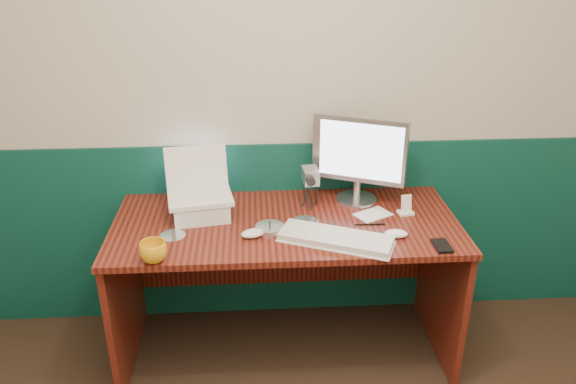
{
  "coord_description": "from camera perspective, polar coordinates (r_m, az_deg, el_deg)",
  "views": [
    {
      "loc": [
        -0.24,
        -0.92,
        1.96
      ],
      "look_at": [
        -0.1,
        1.23,
        0.97
      ],
      "focal_mm": 35.0,
      "sensor_mm": 36.0,
      "label": 1
    }
  ],
  "objects": [
    {
      "name": "wainscot",
      "position": [
        3.04,
        1.29,
        -3.99
      ],
      "size": [
        3.48,
        0.02,
        1.0
      ],
      "primitive_type": "cube",
      "color": "#08362C",
      "rests_on": "ground"
    },
    {
      "name": "laptop",
      "position": [
        2.59,
        -9.09,
        1.67
      ],
      "size": [
        0.33,
        0.27,
        0.24
      ],
      "primitive_type": null,
      "rotation": [
        0.0,
        0.0,
        0.16
      ],
      "color": "white",
      "rests_on": "laptop_riser"
    },
    {
      "name": "cd_loose_b",
      "position": [
        2.61,
        1.78,
        -2.98
      ],
      "size": [
        0.12,
        0.12,
        0.0
      ],
      "primitive_type": "cylinder",
      "color": "silver",
      "rests_on": "desk"
    },
    {
      "name": "back_wall",
      "position": [
        2.77,
        1.42,
        9.86
      ],
      "size": [
        3.5,
        0.04,
        2.5
      ],
      "primitive_type": "cube",
      "color": "#BDB1A0",
      "rests_on": "ground"
    },
    {
      "name": "laptop_riser",
      "position": [
        2.66,
        -8.85,
        -1.62
      ],
      "size": [
        0.29,
        0.25,
        0.09
      ],
      "primitive_type": "cube",
      "rotation": [
        0.0,
        0.0,
        0.16
      ],
      "color": "silver",
      "rests_on": "desk"
    },
    {
      "name": "pen",
      "position": [
        2.6,
        8.33,
        -3.26
      ],
      "size": [
        0.14,
        0.01,
        0.01
      ],
      "primitive_type": "cylinder",
      "rotation": [
        0.0,
        1.57,
        -0.03
      ],
      "color": "black",
      "rests_on": "desk"
    },
    {
      "name": "mouse_right",
      "position": [
        2.51,
        10.93,
        -4.17
      ],
      "size": [
        0.11,
        0.07,
        0.03
      ],
      "primitive_type": "ellipsoid",
      "rotation": [
        0.0,
        0.0,
        -0.13
      ],
      "color": "white",
      "rests_on": "desk"
    },
    {
      "name": "keyboard",
      "position": [
        2.44,
        4.88,
        -4.79
      ],
      "size": [
        0.51,
        0.34,
        0.03
      ],
      "primitive_type": "cube",
      "rotation": [
        0.0,
        0.0,
        -0.41
      ],
      "color": "silver",
      "rests_on": "desk"
    },
    {
      "name": "music_player",
      "position": [
        2.71,
        11.93,
        -1.14
      ],
      "size": [
        0.05,
        0.03,
        0.08
      ],
      "primitive_type": "cube",
      "rotation": [
        -0.17,
        0.0,
        0.18
      ],
      "color": "white",
      "rests_on": "dock"
    },
    {
      "name": "mouse_left",
      "position": [
        2.47,
        -3.58,
        -4.21
      ],
      "size": [
        0.12,
        0.09,
        0.04
      ],
      "primitive_type": "ellipsoid",
      "rotation": [
        0.0,
        0.0,
        0.27
      ],
      "color": "silver",
      "rests_on": "desk"
    },
    {
      "name": "camcorder",
      "position": [
        2.7,
        2.27,
        0.32
      ],
      "size": [
        0.1,
        0.14,
        0.2
      ],
      "primitive_type": null,
      "rotation": [
        0.0,
        0.0,
        0.09
      ],
      "color": "silver",
      "rests_on": "desk"
    },
    {
      "name": "desk",
      "position": [
        2.8,
        -0.2,
        -9.83
      ],
      "size": [
        1.6,
        0.7,
        0.75
      ],
      "primitive_type": "cube",
      "color": "#3B100A",
      "rests_on": "ground"
    },
    {
      "name": "mug",
      "position": [
        2.34,
        -13.53,
        -5.92
      ],
      "size": [
        0.13,
        0.13,
        0.09
      ],
      "primitive_type": "imported",
      "rotation": [
        0.0,
        0.0,
        -0.18
      ],
      "color": "gold",
      "rests_on": "desk"
    },
    {
      "name": "monitor",
      "position": [
        2.73,
        7.18,
        3.38
      ],
      "size": [
        0.47,
        0.3,
        0.45
      ],
      "primitive_type": null,
      "rotation": [
        0.0,
        0.0,
        -0.41
      ],
      "color": "#B5B4BA",
      "rests_on": "desk"
    },
    {
      "name": "cd_loose_a",
      "position": [
        2.54,
        -11.63,
        -4.34
      ],
      "size": [
        0.11,
        0.11,
        0.0
      ],
      "primitive_type": "cylinder",
      "color": "silver",
      "rests_on": "desk"
    },
    {
      "name": "pda",
      "position": [
        2.48,
        15.38,
        -5.3
      ],
      "size": [
        0.07,
        0.11,
        0.01
      ],
      "primitive_type": "cube",
      "rotation": [
        0.0,
        0.0,
        0.03
      ],
      "color": "black",
      "rests_on": "desk"
    },
    {
      "name": "papers",
      "position": [
        2.69,
        8.62,
        -2.28
      ],
      "size": [
        0.2,
        0.18,
        0.0
      ],
      "primitive_type": "cube",
      "rotation": [
        0.0,
        0.0,
        0.51
      ],
      "color": "white",
      "rests_on": "desk"
    },
    {
      "name": "dock",
      "position": [
        2.73,
        11.84,
        -2.06
      ],
      "size": [
        0.08,
        0.06,
        0.01
      ],
      "primitive_type": "cube",
      "rotation": [
        0.0,
        0.0,
        0.18
      ],
      "color": "white",
      "rests_on": "desk"
    },
    {
      "name": "cd_spindle",
      "position": [
        2.52,
        -1.85,
        -3.73
      ],
      "size": [
        0.13,
        0.13,
        0.03
      ],
      "primitive_type": "cylinder",
      "color": "silver",
      "rests_on": "desk"
    }
  ]
}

